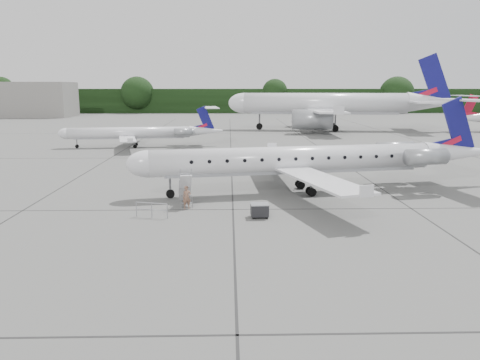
{
  "coord_description": "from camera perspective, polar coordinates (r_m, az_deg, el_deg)",
  "views": [
    {
      "loc": [
        -3.88,
        -29.85,
        8.57
      ],
      "look_at": [
        -3.14,
        1.61,
        2.3
      ],
      "focal_mm": 35.0,
      "sensor_mm": 36.0,
      "label": 1
    }
  ],
  "objects": [
    {
      "name": "bg_regional_left",
      "position": [
        69.5,
        -13.36,
        6.28
      ],
      "size": [
        23.79,
        18.35,
        5.8
      ],
      "primitive_type": null,
      "rotation": [
        0.0,
        0.0,
        0.12
      ],
      "color": "silver",
      "rests_on": "ground"
    },
    {
      "name": "treeline",
      "position": [
        159.96,
        0.04,
        9.63
      ],
      "size": [
        260.0,
        4.0,
        8.0
      ],
      "primitive_type": "cube",
      "color": "black",
      "rests_on": "ground"
    },
    {
      "name": "passenger",
      "position": [
        33.58,
        -6.5,
        -2.12
      ],
      "size": [
        0.71,
        0.58,
        1.67
      ],
      "primitive_type": "imported",
      "rotation": [
        0.0,
        0.0,
        0.33
      ],
      "color": "brown",
      "rests_on": "ground"
    },
    {
      "name": "ground",
      "position": [
        31.3,
        5.85,
        -4.68
      ],
      "size": [
        320.0,
        320.0,
        0.0
      ],
      "primitive_type": "plane",
      "color": "#5B5B59",
      "rests_on": "ground"
    },
    {
      "name": "terminal_building",
      "position": [
        154.73,
        -26.98,
        8.74
      ],
      "size": [
        40.0,
        14.0,
        10.0
      ],
      "primitive_type": "cube",
      "color": "slate",
      "rests_on": "ground"
    },
    {
      "name": "main_regional_jet",
      "position": [
        38.28,
        6.59,
        4.08
      ],
      "size": [
        33.12,
        26.31,
        7.66
      ],
      "primitive_type": null,
      "rotation": [
        0.0,
        0.0,
        0.17
      ],
      "color": "silver",
      "rests_on": "ground"
    },
    {
      "name": "safety_railing",
      "position": [
        31.77,
        -10.71,
        -3.65
      ],
      "size": [
        2.15,
        0.61,
        1.0
      ],
      "primitive_type": null,
      "rotation": [
        0.0,
        0.0,
        -0.24
      ],
      "color": "#919399",
      "rests_on": "ground"
    },
    {
      "name": "baggage_cart",
      "position": [
        31.28,
        2.41,
        -3.69
      ],
      "size": [
        1.2,
        0.99,
        1.01
      ],
      "primitive_type": null,
      "rotation": [
        0.0,
        0.0,
        0.05
      ],
      "color": "black",
      "rests_on": "ground"
    },
    {
      "name": "bg_narrowbody",
      "position": [
        96.23,
        10.28,
        10.39
      ],
      "size": [
        44.68,
        34.74,
        14.78
      ],
      "primitive_type": null,
      "rotation": [
        0.0,
        0.0,
        -0.13
      ],
      "color": "silver",
      "rests_on": "ground"
    },
    {
      "name": "airstair",
      "position": [
        34.77,
        -6.7,
        -1.05
      ],
      "size": [
        1.24,
        2.44,
        2.4
      ],
      "primitive_type": null,
      "rotation": [
        0.0,
        0.0,
        0.17
      ],
      "color": "silver",
      "rests_on": "ground"
    }
  ]
}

